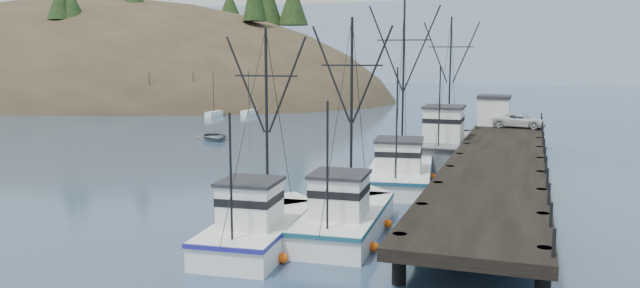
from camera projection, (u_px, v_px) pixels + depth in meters
The scene contains 13 objects.
ground at pixel (192, 229), 31.35m from camera, with size 400.00×400.00×0.00m, color navy.
pier at pixel (499, 160), 41.61m from camera, with size 6.00×44.00×2.00m.
headland at pixel (70, 117), 129.55m from camera, with size 134.80×78.00×51.00m.
distant_ridge at pixel (512, 81), 187.31m from camera, with size 360.00×40.00×26.00m, color #9EB2C6.
distant_ridge_far at pixel (364, 77), 217.33m from camera, with size 180.00×25.00×18.00m, color silver.
moored_sailboats at pixel (172, 111), 90.45m from camera, with size 22.63×13.18×6.35m.
trawler_near at pixel (346, 217), 30.62m from camera, with size 4.03×10.65×10.86m.
trawler_mid at pixel (261, 226), 28.96m from camera, with size 4.12×10.24×10.26m.
trawler_far at pixel (400, 172), 42.11m from camera, with size 5.53×12.77×12.77m.
work_vessel at pixel (446, 145), 51.64m from camera, with size 4.37×14.13×12.06m.
pier_shed at pixel (494, 110), 58.67m from camera, with size 3.00×3.20×2.80m.
pickup_truck at pixel (520, 120), 56.75m from camera, with size 2.19×4.75×1.32m, color silver.
motorboat at pixel (214, 140), 63.10m from camera, with size 3.48×4.87×1.01m, color slate.
Camera 1 is at (15.93, -26.67, 8.85)m, focal length 35.00 mm.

